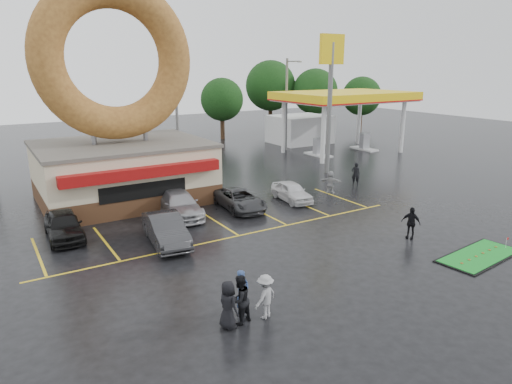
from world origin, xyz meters
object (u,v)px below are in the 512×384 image
car_grey (239,199)px  streetlight_mid (177,109)px  car_black (64,225)px  person_blue (242,292)px  putting_green (479,256)px  car_silver (179,204)px  gas_station (324,112)px  shell_sign (331,78)px  car_dgrey (166,229)px  donut_shop (120,130)px  streetlight_right (287,103)px  person_cameraman (411,223)px  car_white (292,192)px

car_grey → streetlight_mid: bearing=86.4°
streetlight_mid → car_black: bearing=-131.1°
car_grey → person_blue: 11.98m
putting_green → car_grey: bearing=115.9°
car_black → streetlight_mid: bearing=51.3°
car_black → car_silver: car_black is taller
person_blue → putting_green: bearing=-31.2°
gas_station → car_black: bearing=-154.3°
shell_sign → streetlight_mid: shell_sign is taller
gas_station → car_dgrey: size_ratio=3.15×
streetlight_mid → putting_green: streetlight_mid is taller
donut_shop → car_silver: donut_shop is taller
streetlight_mid → person_blue: 25.59m
car_grey → putting_green: 13.18m
gas_station → putting_green: gas_station is taller
streetlight_right → car_black: size_ratio=2.20×
shell_sign → streetlight_right: bearing=73.2°
streetlight_right → donut_shop: bearing=-154.8°
car_dgrey → streetlight_right: bearing=49.0°
donut_shop → car_black: (-4.58, -5.31, -3.77)m
streetlight_right → putting_green: 28.07m
gas_station → person_cameraman: gas_station is taller
car_grey → car_white: car_white is taller
car_black → car_dgrey: 5.26m
putting_green → car_white: bearing=100.2°
car_dgrey → person_cameraman: (10.61, -5.70, 0.09)m
car_dgrey → car_white: bearing=22.9°
streetlight_mid → car_silver: streetlight_mid is taller
gas_station → shell_sign: 11.93m
streetlight_mid → putting_green: size_ratio=1.95×
streetlight_mid → car_white: size_ratio=2.51×
car_silver → car_grey: car_silver is taller
donut_shop → putting_green: (10.98, -17.54, -4.43)m
gas_station → putting_green: (-12.02, -25.50, -3.66)m
car_silver → person_cameraman: person_cameraman is taller
streetlight_mid → car_silver: bearing=-112.3°
car_white → person_cameraman: size_ratio=2.23×
streetlight_right → car_white: 18.47m
car_white → person_blue: bearing=-126.5°
car_silver → putting_green: size_ratio=1.02×
car_black → person_cameraman: 17.24m
streetlight_right → car_grey: bearing=-133.2°
streetlight_mid → car_dgrey: streetlight_mid is taller
car_grey → person_blue: person_blue is taller
donut_shop → gas_station: donut_shop is taller
donut_shop → car_dgrey: bearing=-93.3°
donut_shop → streetlight_right: bearing=25.2°
donut_shop → car_black: size_ratio=3.31×
donut_shop → streetlight_mid: 10.59m
car_dgrey → car_grey: size_ratio=1.00×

